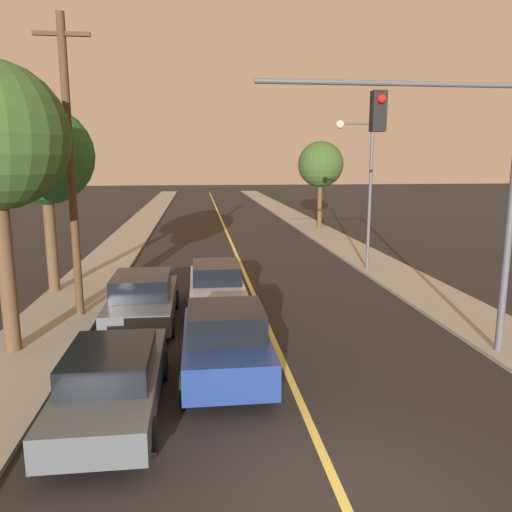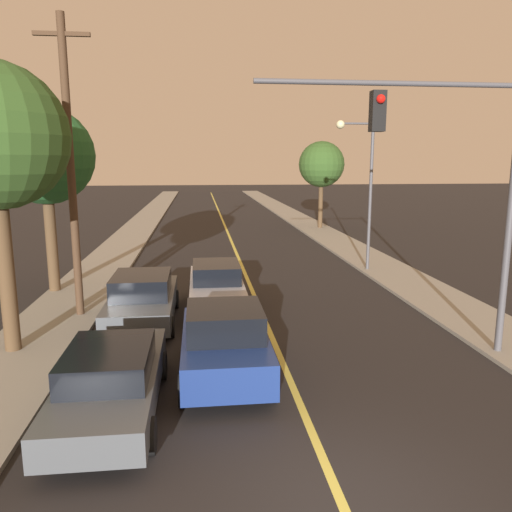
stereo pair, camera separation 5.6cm
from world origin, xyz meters
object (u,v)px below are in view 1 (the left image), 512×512
utility_pole_left (70,165)px  tree_left_far (44,157)px  car_near_lane_front (226,342)px  car_outer_lane_second (143,299)px  car_near_lane_second (216,287)px  tree_right_near (321,165)px  car_outer_lane_front (112,379)px  traffic_signal_mast (456,166)px  streetlamp_right (362,174)px

utility_pole_left → tree_left_far: (-1.63, 3.17, 0.28)m
car_near_lane_front → car_outer_lane_second: car_near_lane_front is taller
car_near_lane_second → utility_pole_left: size_ratio=0.49×
car_near_lane_front → tree_right_near: bearing=71.5°
car_outer_lane_second → tree_right_near: size_ratio=0.76×
car_near_lane_front → utility_pole_left: utility_pole_left is taller
car_outer_lane_front → tree_right_near: tree_right_near is taller
car_near_lane_front → tree_left_far: tree_left_far is taller
car_outer_lane_second → utility_pole_left: size_ratio=0.53×
traffic_signal_mast → utility_pole_left: size_ratio=0.75×
tree_left_far → tree_right_near: (14.21, 16.53, -0.39)m
car_near_lane_second → car_outer_lane_front: 7.08m
car_near_lane_second → tree_right_near: 21.46m
car_near_lane_front → streetlamp_right: 12.86m
car_outer_lane_front → car_outer_lane_second: 5.67m
utility_pole_left → car_near_lane_front: bearing=-49.3°
streetlamp_right → tree_left_far: 12.73m
car_outer_lane_front → tree_left_far: 11.15m
car_near_lane_second → tree_left_far: 7.85m
streetlamp_right → tree_right_near: (1.71, 14.21, 0.32)m
car_near_lane_front → car_near_lane_second: 5.29m
car_outer_lane_front → traffic_signal_mast: size_ratio=0.71×
car_near_lane_front → car_outer_lane_second: 4.82m
traffic_signal_mast → car_near_lane_front: bearing=-173.7°
traffic_signal_mast → tree_right_near: bearing=83.5°
streetlamp_right → car_near_lane_second: bearing=-141.4°
utility_pole_left → tree_right_near: size_ratio=1.45×
car_near_lane_second → tree_left_far: tree_left_far is taller
tree_left_far → tree_right_near: bearing=49.3°
tree_left_far → utility_pole_left: bearing=-62.8°
utility_pole_left → tree_left_far: size_ratio=1.33×
car_near_lane_front → tree_right_near: tree_right_near is taller
streetlamp_right → tree_left_far: bearing=-169.5°
car_outer_lane_second → utility_pole_left: bearing=159.1°
car_outer_lane_front → tree_left_far: size_ratio=0.71×
car_near_lane_second → tree_right_near: (8.26, 19.43, 3.83)m
car_outer_lane_front → traffic_signal_mast: (7.79, 2.02, 4.03)m
utility_pole_left → tree_left_far: bearing=117.2°
car_near_lane_front → utility_pole_left: 7.69m
car_near_lane_second → utility_pole_left: bearing=-176.6°
car_near_lane_second → car_near_lane_front: bearing=-90.0°
car_outer_lane_front → utility_pole_left: utility_pole_left is taller
car_outer_lane_second → utility_pole_left: 4.54m
streetlamp_right → tree_right_near: size_ratio=1.05×
traffic_signal_mast → streetlamp_right: traffic_signal_mast is taller
car_near_lane_front → car_near_lane_second: (0.00, 5.29, -0.04)m
tree_left_far → traffic_signal_mast: bearing=-33.5°
car_outer_lane_second → traffic_signal_mast: size_ratio=0.70×
car_near_lane_front → traffic_signal_mast: (5.52, 0.61, 3.90)m
car_near_lane_front → traffic_signal_mast: traffic_signal_mast is taller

